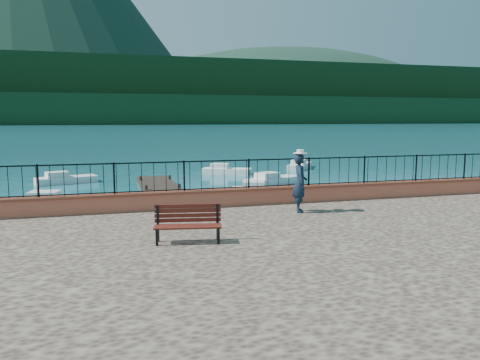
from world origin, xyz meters
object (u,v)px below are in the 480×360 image
boat_5 (300,164)px  boat_1 (263,188)px  person (300,183)px  boat_4 (227,169)px  boat_0 (57,199)px  boat_2 (274,178)px  park_bench (188,231)px  boat_3 (66,177)px

boat_5 → boat_1: bearing=-176.6°
person → boat_4: size_ratio=0.51×
boat_0 → person: bearing=-38.5°
boat_1 → boat_2: bearing=80.9°
boat_1 → boat_4: same height
boat_1 → boat_2: same height
park_bench → person: (3.99, 2.62, 0.65)m
boat_1 → person: bearing=-83.9°
park_bench → boat_2: size_ratio=0.43×
park_bench → person: person is taller
boat_3 → park_bench: bearing=-96.0°
park_bench → person: size_ratio=0.90×
park_bench → boat_0: size_ratio=0.44×
park_bench → boat_4: size_ratio=0.46×
boat_2 → boat_5: bearing=32.0°
boat_3 → boat_4: 11.21m
park_bench → boat_2: bearing=73.8°
park_bench → person: bearing=43.6°
boat_1 → boat_4: 9.94m
boat_1 → boat_3: same height
boat_2 → person: bearing=-131.9°
boat_5 → boat_0: bearing=160.1°
boat_5 → person: bearing=-168.6°
person → boat_4: person is taller
park_bench → boat_3: bearing=112.0°
park_bench → boat_4: (6.78, 22.55, -1.07)m
boat_3 → boat_5: 18.18m
boat_0 → boat_1: same height
person → boat_1: size_ratio=0.56×
boat_4 → person: bearing=-73.4°
boat_1 → boat_2: (2.11, 4.02, 0.00)m
boat_0 → boat_4: size_ratio=1.05×
boat_4 → boat_2: bearing=-50.9°
boat_4 → park_bench: bearing=-82.2°
boat_1 → boat_0: bearing=-158.6°
person → boat_1: bearing=3.7°
boat_3 → boat_0: bearing=-106.3°
park_bench → boat_2: park_bench is taller
boat_2 → boat_4: bearing=79.8°
boat_1 → boat_4: (0.58, 9.92, 0.00)m
person → boat_1: (2.21, 10.01, -1.72)m
person → boat_3: person is taller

